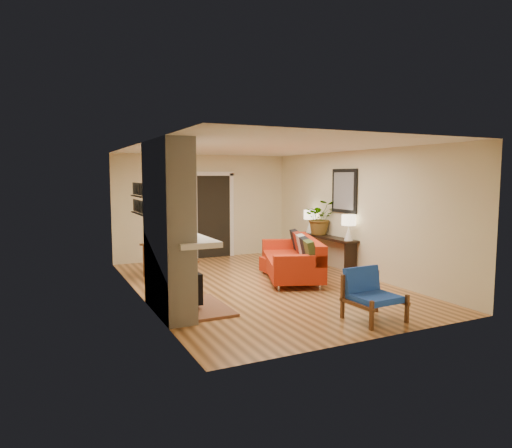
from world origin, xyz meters
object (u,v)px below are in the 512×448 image
object	(u,v)px
lamp_near	(349,224)
lamp_far	(310,218)
houseplant	(320,217)
ottoman	(281,265)
console_table	(327,243)
dining_table	(167,251)
blue_chair	(370,292)
sofa	(295,259)

from	to	relation	value
lamp_near	lamp_far	bearing A→B (deg)	90.00
lamp_near	houseplant	distance (m)	1.05
ottoman	console_table	world-z (taller)	console_table
ottoman	dining_table	bearing A→B (deg)	161.60
blue_chair	lamp_far	world-z (taller)	lamp_far
sofa	blue_chair	size ratio (longest dim) A/B	3.32
lamp_far	lamp_near	bearing A→B (deg)	-90.00
blue_chair	houseplant	distance (m)	4.01
sofa	blue_chair	distance (m)	2.81
lamp_near	dining_table	bearing A→B (deg)	158.91
console_table	lamp_far	bearing A→B (deg)	90.00
sofa	ottoman	size ratio (longest dim) A/B	3.43
blue_chair	houseplant	xyz separation A→B (m)	(1.55, 3.62, 0.73)
lamp_far	houseplant	size ratio (longest dim) A/B	0.67
console_table	houseplant	size ratio (longest dim) A/B	2.30
sofa	lamp_far	distance (m)	1.86
lamp_far	houseplant	xyz separation A→B (m)	(-0.01, -0.45, 0.06)
ottoman	houseplant	distance (m)	1.63
houseplant	console_table	bearing A→B (deg)	-87.97
sofa	lamp_near	bearing A→B (deg)	-10.11
sofa	houseplant	size ratio (longest dim) A/B	3.07
lamp_near	houseplant	bearing A→B (deg)	90.55
blue_chair	console_table	bearing A→B (deg)	64.92
sofa	blue_chair	bearing A→B (deg)	-98.16
sofa	ottoman	bearing A→B (deg)	106.41
blue_chair	houseplant	size ratio (longest dim) A/B	0.93
houseplant	ottoman	bearing A→B (deg)	-161.28
ottoman	dining_table	size ratio (longest dim) A/B	0.45
ottoman	console_table	xyz separation A→B (m)	(1.28, 0.15, 0.37)
lamp_near	lamp_far	world-z (taller)	same
dining_table	console_table	world-z (taller)	dining_table
houseplant	blue_chair	bearing A→B (deg)	-113.21
blue_chair	lamp_far	bearing A→B (deg)	69.02
ottoman	blue_chair	distance (m)	3.21
ottoman	houseplant	xyz separation A→B (m)	(1.27, 0.43, 0.92)
ottoman	blue_chair	size ratio (longest dim) A/B	0.97
ottoman	houseplant	size ratio (longest dim) A/B	0.90
ottoman	console_table	size ratio (longest dim) A/B	0.39
console_table	dining_table	bearing A→B (deg)	170.45
console_table	lamp_near	size ratio (longest dim) A/B	3.43
blue_chair	lamp_near	xyz separation A→B (m)	(1.56, 2.58, 0.66)
dining_table	lamp_far	distance (m)	3.55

